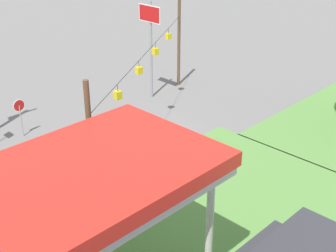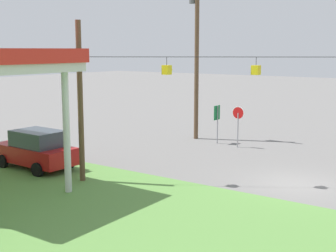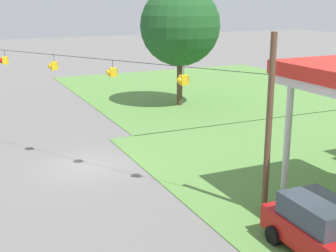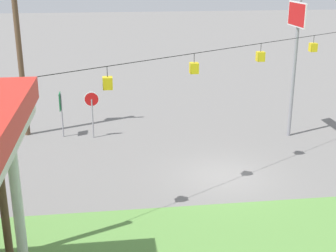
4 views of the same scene
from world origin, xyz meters
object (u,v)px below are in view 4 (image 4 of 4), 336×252
at_px(stop_sign_overhead, 296,39).
at_px(utility_pole_main, 15,21).
at_px(stop_sign_roadside, 92,105).
at_px(route_sign, 61,106).

relative_size(stop_sign_overhead, utility_pole_main, 0.67).
bearing_deg(stop_sign_roadside, route_sign, 168.22).
bearing_deg(stop_sign_overhead, utility_pole_main, -8.11).
height_order(stop_sign_roadside, stop_sign_overhead, stop_sign_overhead).
relative_size(stop_sign_roadside, utility_pole_main, 0.23).
height_order(stop_sign_roadside, utility_pole_main, utility_pole_main).
bearing_deg(stop_sign_overhead, stop_sign_roadside, -5.72).
height_order(stop_sign_overhead, utility_pole_main, utility_pole_main).
relative_size(stop_sign_overhead, route_sign, 3.02).
distance_m(stop_sign_overhead, route_sign, 12.48).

